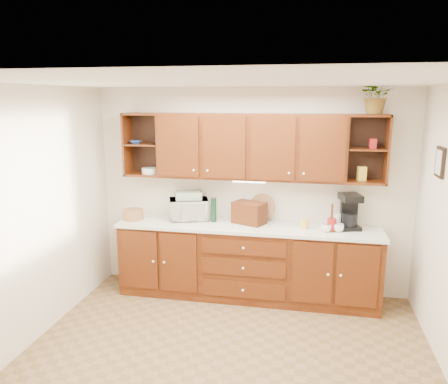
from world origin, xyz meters
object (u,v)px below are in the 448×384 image
at_px(bread_box, 249,213).
at_px(potted_plant, 377,95).
at_px(coffee_maker, 350,212).
at_px(microwave, 189,209).

distance_m(bread_box, potted_plant, 2.01).
height_order(coffee_maker, potted_plant, potted_plant).
xyz_separation_m(microwave, potted_plant, (2.20, -0.03, 1.42)).
xyz_separation_m(microwave, bread_box, (0.79, -0.04, 0.00)).
relative_size(microwave, potted_plant, 1.16).
bearing_deg(bread_box, microwave, -158.10).
bearing_deg(potted_plant, bread_box, -179.95).
distance_m(coffee_maker, potted_plant, 1.38).
relative_size(microwave, coffee_maker, 1.16).
distance_m(bread_box, coffee_maker, 1.21).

